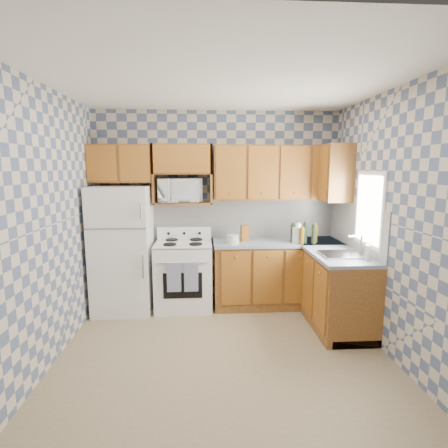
{
  "coord_description": "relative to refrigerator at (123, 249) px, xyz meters",
  "views": [
    {
      "loc": [
        -0.2,
        -3.38,
        1.92
      ],
      "look_at": [
        0.05,
        0.75,
        1.25
      ],
      "focal_mm": 28.0,
      "sensor_mm": 36.0,
      "label": 1
    }
  ],
  "objects": [
    {
      "name": "floor",
      "position": [
        1.27,
        -1.25,
        -0.84
      ],
      "size": [
        3.4,
        3.4,
        0.0
      ],
      "primitive_type": "plane",
      "color": "#7F6E4F",
      "rests_on": "ground"
    },
    {
      "name": "back_wall",
      "position": [
        1.27,
        0.35,
        0.51
      ],
      "size": [
        3.4,
        0.02,
        2.7
      ],
      "primitive_type": "cube",
      "color": "slate",
      "rests_on": "ground"
    },
    {
      "name": "right_wall",
      "position": [
        2.97,
        -1.25,
        0.51
      ],
      "size": [
        0.02,
        3.2,
        2.7
      ],
      "primitive_type": "cube",
      "color": "slate",
      "rests_on": "ground"
    },
    {
      "name": "backsplash_back",
      "position": [
        1.68,
        0.34,
        0.36
      ],
      "size": [
        2.6,
        0.02,
        0.56
      ],
      "primitive_type": "cube",
      "color": "white",
      "rests_on": "back_wall"
    },
    {
      "name": "backsplash_right",
      "position": [
        2.96,
        -0.45,
        0.36
      ],
      "size": [
        0.02,
        1.6,
        0.56
      ],
      "primitive_type": "cube",
      "color": "white",
      "rests_on": "right_wall"
    },
    {
      "name": "refrigerator",
      "position": [
        0.0,
        0.0,
        0.0
      ],
      "size": [
        0.75,
        0.7,
        1.68
      ],
      "primitive_type": "cube",
      "color": "white",
      "rests_on": "floor"
    },
    {
      "name": "stove_body",
      "position": [
        0.8,
        0.03,
        -0.39
      ],
      "size": [
        0.76,
        0.65,
        0.9
      ],
      "primitive_type": "cube",
      "color": "white",
      "rests_on": "floor"
    },
    {
      "name": "cooktop",
      "position": [
        0.8,
        0.03,
        0.07
      ],
      "size": [
        0.76,
        0.65,
        0.02
      ],
      "primitive_type": "cube",
      "color": "silver",
      "rests_on": "stove_body"
    },
    {
      "name": "backguard",
      "position": [
        0.8,
        0.3,
        0.16
      ],
      "size": [
        0.76,
        0.08,
        0.17
      ],
      "primitive_type": "cube",
      "color": "white",
      "rests_on": "cooktop"
    },
    {
      "name": "dish_towel_left",
      "position": [
        0.7,
        -0.32,
        -0.3
      ],
      "size": [
        0.18,
        0.02,
        0.38
      ],
      "primitive_type": "cube",
      "color": "navy",
      "rests_on": "stove_body"
    },
    {
      "name": "dish_towel_right",
      "position": [
        0.92,
        -0.32,
        -0.3
      ],
      "size": [
        0.18,
        0.02,
        0.38
      ],
      "primitive_type": "cube",
      "color": "navy",
      "rests_on": "stove_body"
    },
    {
      "name": "base_cabinets_back",
      "position": [
        2.1,
        0.05,
        -0.4
      ],
      "size": [
        1.75,
        0.6,
        0.88
      ],
      "primitive_type": "cube",
      "color": "#622E12",
      "rests_on": "floor"
    },
    {
      "name": "base_cabinets_right",
      "position": [
        2.67,
        -0.45,
        -0.4
      ],
      "size": [
        0.6,
        1.6,
        0.88
      ],
      "primitive_type": "cube",
      "color": "#622E12",
      "rests_on": "floor"
    },
    {
      "name": "countertop_back",
      "position": [
        2.1,
        0.05,
        0.06
      ],
      "size": [
        1.77,
        0.63,
        0.04
      ],
      "primitive_type": "cube",
      "color": "gray",
      "rests_on": "base_cabinets_back"
    },
    {
      "name": "countertop_right",
      "position": [
        2.67,
        -0.45,
        0.06
      ],
      "size": [
        0.63,
        1.6,
        0.04
      ],
      "primitive_type": "cube",
      "color": "gray",
      "rests_on": "base_cabinets_right"
    },
    {
      "name": "upper_cabinets_back",
      "position": [
        2.1,
        0.19,
        1.01
      ],
      "size": [
        1.75,
        0.33,
        0.74
      ],
      "primitive_type": "cube",
      "color": "#622E12",
      "rests_on": "back_wall"
    },
    {
      "name": "upper_cabinets_fridge",
      "position": [
        -0.02,
        0.19,
        1.13
      ],
      "size": [
        0.82,
        0.33,
        0.5
      ],
      "primitive_type": "cube",
      "color": "#622E12",
      "rests_on": "back_wall"
    },
    {
      "name": "upper_cabinets_right",
      "position": [
        2.81,
        0.0,
        1.01
      ],
      "size": [
        0.33,
        0.7,
        0.74
      ],
      "primitive_type": "cube",
      "color": "#622E12",
      "rests_on": "right_wall"
    },
    {
      "name": "microwave_shelf",
      "position": [
        0.8,
        0.19,
        0.6
      ],
      "size": [
        0.8,
        0.33,
        0.03
      ],
      "primitive_type": "cube",
      "color": "#622E12",
      "rests_on": "back_wall"
    },
    {
      "name": "microwave",
      "position": [
        0.74,
        0.21,
        0.77
      ],
      "size": [
        0.66,
        0.51,
        0.33
      ],
      "primitive_type": "imported",
      "rotation": [
        0.0,
        0.0,
        0.21
      ],
      "color": "white",
      "rests_on": "microwave_shelf"
    },
    {
      "name": "sink",
      "position": [
        2.67,
        -0.8,
        0.09
      ],
      "size": [
        0.48,
        0.4,
        0.03
      ],
      "primitive_type": "cube",
      "color": "#B7B7BC",
      "rests_on": "countertop_right"
    },
    {
      "name": "window",
      "position": [
        2.96,
        -0.8,
        0.61
      ],
      "size": [
        0.02,
        0.66,
        0.86
      ],
      "primitive_type": "cube",
      "color": "white",
      "rests_on": "right_wall"
    },
    {
      "name": "bottle_0",
      "position": [
        2.43,
        -0.13,
        0.22
      ],
      "size": [
        0.06,
        0.06,
        0.27
      ],
      "primitive_type": "cylinder",
      "color": "black",
      "rests_on": "countertop_back"
    },
    {
      "name": "bottle_1",
      "position": [
        2.53,
        -0.19,
        0.21
      ],
      "size": [
        0.06,
        0.06,
        0.26
      ],
      "primitive_type": "cylinder",
      "color": "black",
      "rests_on": "countertop_back"
    },
    {
      "name": "bottle_2",
      "position": [
        2.58,
        -0.09,
        0.2
      ],
      "size": [
        0.06,
        0.06,
        0.24
      ],
      "primitive_type": "cylinder",
      "color": "#5F3D0C",
      "rests_on": "countertop_back"
    },
    {
      "name": "bottle_3",
      "position": [
        2.36,
        -0.21,
        0.19
      ],
      "size": [
        0.06,
        0.06,
        0.22
      ],
      "primitive_type": "cylinder",
      "color": "#5F3D0C",
      "rests_on": "countertop_back"
    },
    {
      "name": "bottle_4",
      "position": [
        2.28,
        -0.07,
        0.2
      ],
      "size": [
        0.06,
        0.06,
        0.25
      ],
      "primitive_type": "cylinder",
      "color": "black",
      "rests_on": "countertop_back"
    },
    {
      "name": "knife_block",
      "position": [
        1.64,
        0.05,
        0.19
      ],
      "size": [
        0.11,
        0.11,
        0.22
      ],
      "primitive_type": "cube",
      "rotation": [
        0.0,
        0.0,
        0.14
      ],
      "color": "brown",
      "rests_on": "countertop_back"
    },
    {
      "name": "electric_kettle",
      "position": [
        2.35,
        -0.1,
        0.19
      ],
      "size": [
        0.17,
        0.17,
        0.21
      ],
      "primitive_type": "cylinder",
      "color": "white",
      "rests_on": "countertop_back"
    },
    {
      "name": "food_containers",
      "position": [
        1.47,
        -0.1,
        0.14
      ],
      "size": [
        0.17,
        0.17,
        0.12
      ],
      "primitive_type": null,
      "color": "beige",
      "rests_on": "countertop_back"
    },
    {
      "name": "soap_bottle",
      "position": [
        2.86,
        -1.03,
        0.17
      ],
      "size": [
        0.06,
        0.06,
        0.17
      ],
      "primitive_type": "cylinder",
      "color": "beige",
      "rests_on": "countertop_right"
    }
  ]
}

